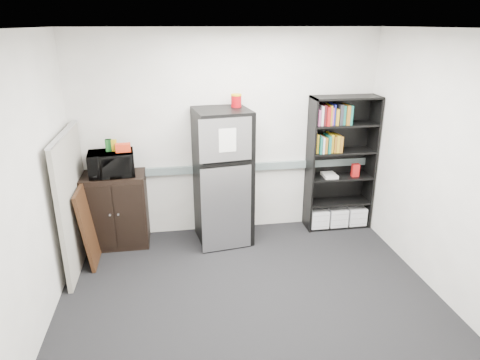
{
  "coord_description": "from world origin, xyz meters",
  "views": [
    {
      "loc": [
        -0.72,
        -3.71,
        2.74
      ],
      "look_at": [
        0.03,
        0.9,
        1.02
      ],
      "focal_mm": 32.0,
      "sensor_mm": 36.0,
      "label": 1
    }
  ],
  "objects": [
    {
      "name": "refrigerator",
      "position": [
        -0.11,
        1.42,
        0.88
      ],
      "size": [
        0.74,
        0.77,
        1.76
      ],
      "rotation": [
        0.0,
        0.0,
        0.14
      ],
      "color": "black",
      "rests_on": "floor"
    },
    {
      "name": "snack_bag",
      "position": [
        -1.33,
        1.47,
        1.31
      ],
      "size": [
        0.19,
        0.12,
        0.1
      ],
      "primitive_type": "cube",
      "rotation": [
        0.0,
        0.0,
        0.12
      ],
      "color": "red",
      "rests_on": "microwave"
    },
    {
      "name": "snack_box_c",
      "position": [
        -1.44,
        1.52,
        1.33
      ],
      "size": [
        0.07,
        0.06,
        0.14
      ],
      "primitive_type": "cube",
      "rotation": [
        0.0,
        0.0,
        -0.1
      ],
      "color": "gold",
      "rests_on": "microwave"
    },
    {
      "name": "framed_poster",
      "position": [
        -1.77,
        1.17,
        0.48
      ],
      "size": [
        0.15,
        0.74,
        0.95
      ],
      "rotation": [
        0.0,
        -0.12,
        0.0
      ],
      "color": "black",
      "rests_on": "floor"
    },
    {
      "name": "bookshelf",
      "position": [
        1.53,
        1.57,
        0.91
      ],
      "size": [
        0.9,
        0.34,
        1.85
      ],
      "color": "black",
      "rests_on": "floor"
    },
    {
      "name": "coffee_can",
      "position": [
        0.08,
        1.55,
        1.85
      ],
      "size": [
        0.13,
        0.13,
        0.18
      ],
      "color": "#9F070E",
      "rests_on": "refrigerator"
    },
    {
      "name": "electrical_raceway",
      "position": [
        0.0,
        1.72,
        0.9
      ],
      "size": [
        3.92,
        0.05,
        0.1
      ],
      "primitive_type": "cube",
      "color": "slate",
      "rests_on": "wall_back"
    },
    {
      "name": "floor",
      "position": [
        0.0,
        0.0,
        0.0
      ],
      "size": [
        4.0,
        4.0,
        0.0
      ],
      "primitive_type": "plane",
      "color": "black",
      "rests_on": "ground"
    },
    {
      "name": "ceiling",
      "position": [
        0.0,
        0.0,
        2.7
      ],
      "size": [
        4.0,
        3.5,
        0.02
      ],
      "primitive_type": "cube",
      "color": "white",
      "rests_on": "wall_back"
    },
    {
      "name": "cubicle_partition",
      "position": [
        -1.9,
        1.08,
        0.81
      ],
      "size": [
        0.06,
        1.3,
        1.62
      ],
      "color": "gray",
      "rests_on": "floor"
    },
    {
      "name": "cabinet",
      "position": [
        -1.48,
        1.5,
        0.48
      ],
      "size": [
        0.77,
        0.51,
        0.96
      ],
      "color": "black",
      "rests_on": "floor"
    },
    {
      "name": "snack_box_a",
      "position": [
        -1.5,
        1.52,
        1.34
      ],
      "size": [
        0.08,
        0.06,
        0.15
      ],
      "primitive_type": "cube",
      "rotation": [
        0.0,
        0.0,
        0.13
      ],
      "color": "#17521C",
      "rests_on": "microwave"
    },
    {
      "name": "microwave",
      "position": [
        -1.48,
        1.48,
        1.11
      ],
      "size": [
        0.58,
        0.42,
        0.3
      ],
      "primitive_type": "imported",
      "rotation": [
        0.0,
        0.0,
        0.1
      ],
      "color": "black",
      "rests_on": "cabinet"
    },
    {
      "name": "wall_note",
      "position": [
        -0.35,
        1.74,
        1.55
      ],
      "size": [
        0.14,
        0.0,
        0.1
      ],
      "primitive_type": "cube",
      "color": "white",
      "rests_on": "wall_back"
    },
    {
      "name": "wall_back",
      "position": [
        0.0,
        1.75,
        1.35
      ],
      "size": [
        4.0,
        0.02,
        2.7
      ],
      "primitive_type": "cube",
      "color": "silver",
      "rests_on": "floor"
    },
    {
      "name": "wall_right",
      "position": [
        2.0,
        0.0,
        1.35
      ],
      "size": [
        0.02,
        3.5,
        2.7
      ],
      "primitive_type": "cube",
      "color": "silver",
      "rests_on": "floor"
    },
    {
      "name": "snack_box_b",
      "position": [
        -1.5,
        1.52,
        1.34
      ],
      "size": [
        0.07,
        0.05,
        0.15
      ],
      "primitive_type": "cube",
      "rotation": [
        0.0,
        0.0,
        -0.04
      ],
      "color": "#0D3C15",
      "rests_on": "microwave"
    },
    {
      "name": "wall_left",
      "position": [
        -2.0,
        0.0,
        1.35
      ],
      "size": [
        0.02,
        3.5,
        2.7
      ],
      "primitive_type": "cube",
      "color": "silver",
      "rests_on": "floor"
    }
  ]
}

